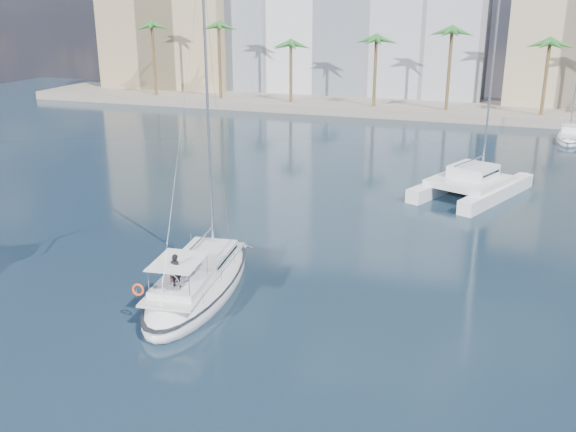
% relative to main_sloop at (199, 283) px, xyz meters
% --- Properties ---
extents(ground, '(160.00, 160.00, 0.00)m').
position_rel_main_sloop_xyz_m(ground, '(2.09, 3.22, -0.55)').
color(ground, black).
rests_on(ground, ground).
extents(quay, '(120.00, 14.00, 1.20)m').
position_rel_main_sloop_xyz_m(quay, '(2.09, 64.22, 0.05)').
color(quay, gray).
rests_on(quay, ground).
extents(building_modern, '(42.00, 16.00, 28.00)m').
position_rel_main_sloop_xyz_m(building_modern, '(-9.91, 76.22, 13.45)').
color(building_modern, silver).
rests_on(building_modern, ground).
extents(building_tan_left, '(22.00, 14.00, 22.00)m').
position_rel_main_sloop_xyz_m(building_tan_left, '(-39.91, 72.22, 10.45)').
color(building_tan_left, tan).
rests_on(building_tan_left, ground).
extents(palm_left, '(3.60, 3.60, 12.30)m').
position_rel_main_sloop_xyz_m(palm_left, '(-31.91, 60.22, 9.73)').
color(palm_left, brown).
rests_on(palm_left, ground).
extents(palm_centre, '(3.60, 3.60, 12.30)m').
position_rel_main_sloop_xyz_m(palm_centre, '(2.09, 60.22, 9.73)').
color(palm_centre, brown).
rests_on(palm_centre, ground).
extents(main_sloop, '(5.35, 12.81, 18.47)m').
position_rel_main_sloop_xyz_m(main_sloop, '(0.00, 0.00, 0.00)').
color(main_sloop, white).
rests_on(main_sloop, ground).
extents(catamaran, '(9.66, 12.67, 16.64)m').
position_rel_main_sloop_xyz_m(catamaran, '(12.90, 24.21, 0.58)').
color(catamaran, white).
rests_on(catamaran, ground).
extents(seagull, '(0.96, 0.41, 0.18)m').
position_rel_main_sloop_xyz_m(seagull, '(0.76, 4.95, 0.44)').
color(seagull, silver).
rests_on(seagull, ground).
extents(moored_yacht_a, '(3.37, 9.52, 11.90)m').
position_rel_main_sloop_xyz_m(moored_yacht_a, '(22.09, 50.22, -0.55)').
color(moored_yacht_a, white).
rests_on(moored_yacht_a, ground).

